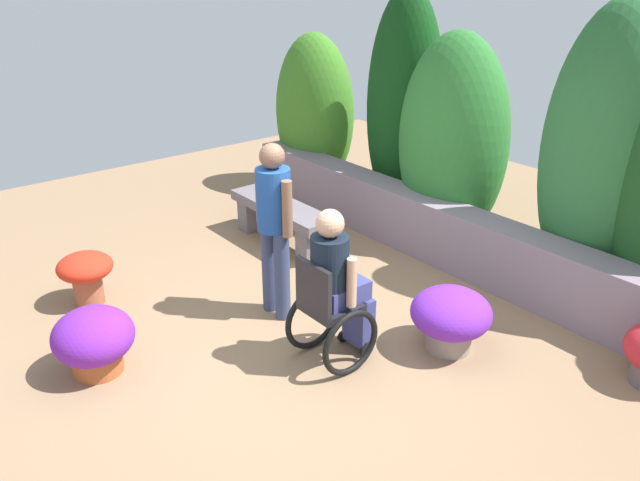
{
  "coord_description": "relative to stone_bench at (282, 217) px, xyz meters",
  "views": [
    {
      "loc": [
        3.66,
        -2.8,
        3.06
      ],
      "look_at": [
        -0.16,
        0.27,
        0.85
      ],
      "focal_mm": 35.83,
      "sensor_mm": 36.0,
      "label": 1
    }
  ],
  "objects": [
    {
      "name": "ground_plane",
      "position": [
        1.83,
        -1.06,
        -0.33
      ],
      "size": [
        11.6,
        11.6,
        0.0
      ],
      "primitive_type": "plane",
      "color": "#8D6F51"
    },
    {
      "name": "stone_retaining_wall",
      "position": [
        1.83,
        1.09,
        -0.0
      ],
      "size": [
        7.09,
        0.38,
        0.66
      ],
      "primitive_type": "cube",
      "color": "gray",
      "rests_on": "ground"
    },
    {
      "name": "hedge_backdrop",
      "position": [
        1.72,
        1.61,
        0.9
      ],
      "size": [
        7.29,
        1.06,
        2.77
      ],
      "color": "#3C7B23",
      "rests_on": "ground"
    },
    {
      "name": "stone_bench",
      "position": [
        0.0,
        0.0,
        0.0
      ],
      "size": [
        1.52,
        0.4,
        0.49
      ],
      "rotation": [
        0.0,
        0.0,
        -0.03
      ],
      "color": "slate",
      "rests_on": "ground"
    },
    {
      "name": "person_in_wheelchair",
      "position": [
        2.12,
        -1.0,
        0.29
      ],
      "size": [
        0.53,
        0.66,
        1.33
      ],
      "rotation": [
        0.0,
        0.0,
        -0.01
      ],
      "color": "black",
      "rests_on": "ground"
    },
    {
      "name": "person_standing_companion",
      "position": [
        1.23,
        -0.95,
        0.6
      ],
      "size": [
        0.49,
        0.3,
        1.62
      ],
      "rotation": [
        0.0,
        0.0,
        -0.1
      ],
      "color": "#354165",
      "rests_on": "ground"
    },
    {
      "name": "flower_pot_terracotta_by_wall",
      "position": [
        -0.05,
        -2.23,
        -0.0
      ],
      "size": [
        0.52,
        0.52,
        0.51
      ],
      "color": "#96503A",
      "rests_on": "ground"
    },
    {
      "name": "flower_pot_red_accent",
      "position": [
        1.07,
        -2.59,
        -0.04
      ],
      "size": [
        0.64,
        0.64,
        0.55
      ],
      "color": "#A9532A",
      "rests_on": "ground"
    },
    {
      "name": "flower_pot_small_foreground",
      "position": [
        2.61,
        -0.15,
        -0.02
      ],
      "size": [
        0.68,
        0.68,
        0.54
      ],
      "color": "gray",
      "rests_on": "ground"
    }
  ]
}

